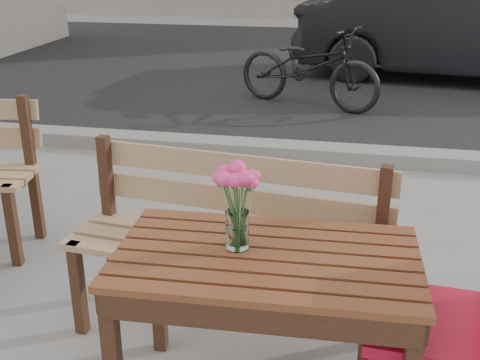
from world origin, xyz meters
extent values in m
cube|color=black|center=(0.00, 7.00, 0.00)|extent=(30.00, 8.00, 0.00)
cube|color=gray|center=(0.00, 3.00, 0.06)|extent=(30.00, 0.25, 0.12)
cube|color=#5D2E18|center=(0.15, 0.10, 0.66)|extent=(1.11, 0.67, 0.03)
cube|color=black|center=(-0.35, 0.35, 0.32)|extent=(0.06, 0.06, 0.65)
cube|color=black|center=(0.65, 0.39, 0.32)|extent=(0.06, 0.06, 0.65)
cube|color=#977A4E|center=(-0.09, 0.47, 0.45)|extent=(1.46, 0.55, 0.03)
cube|color=#977A4E|center=(-0.07, 0.69, 0.69)|extent=(1.42, 0.20, 0.39)
cube|color=black|center=(-0.76, 0.39, 0.23)|extent=(0.06, 0.06, 0.47)
cube|color=black|center=(0.54, 0.24, 0.23)|extent=(0.06, 0.06, 0.47)
cube|color=black|center=(-0.72, 0.71, 0.43)|extent=(0.06, 0.06, 0.86)
cube|color=black|center=(0.57, 0.56, 0.43)|extent=(0.06, 0.06, 0.86)
cube|color=red|center=(0.75, 0.09, 0.47)|extent=(0.49, 0.49, 0.04)
cylinder|color=red|center=(0.58, 0.28, 0.22)|extent=(0.04, 0.04, 0.44)
cylinder|color=red|center=(0.95, 0.25, 0.22)|extent=(0.04, 0.04, 0.44)
cylinder|color=white|center=(0.04, 0.13, 0.75)|extent=(0.09, 0.09, 0.14)
cylinder|color=#3A6F36|center=(0.04, 0.13, 0.82)|extent=(0.05, 0.05, 0.29)
cube|color=black|center=(-1.39, 0.91, 0.24)|extent=(0.06, 0.06, 0.49)
cube|color=black|center=(-1.43, 1.24, 0.45)|extent=(0.06, 0.06, 0.90)
imported|color=black|center=(1.64, 6.48, 0.66)|extent=(4.15, 1.86, 1.32)
imported|color=black|center=(-0.09, 4.72, 0.44)|extent=(1.76, 1.17, 0.88)
camera|label=1|loc=(0.43, -1.78, 1.72)|focal=45.00mm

